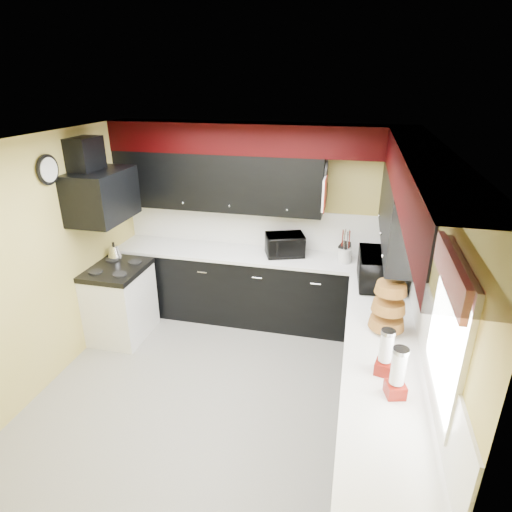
% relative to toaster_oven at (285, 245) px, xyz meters
% --- Properties ---
extents(ground, '(3.60, 3.60, 0.00)m').
position_rel_toaster_oven_xyz_m(ground, '(-0.37, -1.54, -1.07)').
color(ground, gray).
rests_on(ground, ground).
extents(wall_back, '(3.60, 0.06, 2.50)m').
position_rel_toaster_oven_xyz_m(wall_back, '(-0.37, 0.26, 0.18)').
color(wall_back, '#E0C666').
rests_on(wall_back, ground).
extents(wall_right, '(0.06, 3.60, 2.50)m').
position_rel_toaster_oven_xyz_m(wall_right, '(1.43, -1.54, 0.18)').
color(wall_right, '#E0C666').
rests_on(wall_right, ground).
extents(wall_left, '(0.06, 3.60, 2.50)m').
position_rel_toaster_oven_xyz_m(wall_left, '(-2.17, -1.54, 0.18)').
color(wall_left, '#E0C666').
rests_on(wall_left, ground).
extents(ceiling, '(3.60, 3.60, 0.06)m').
position_rel_toaster_oven_xyz_m(ceiling, '(-0.37, -1.54, 1.43)').
color(ceiling, white).
rests_on(ceiling, wall_back).
extents(cab_back, '(3.60, 0.60, 0.90)m').
position_rel_toaster_oven_xyz_m(cab_back, '(-0.37, -0.04, -0.62)').
color(cab_back, black).
rests_on(cab_back, ground).
extents(cab_right, '(0.60, 3.00, 0.90)m').
position_rel_toaster_oven_xyz_m(cab_right, '(1.13, -1.84, -0.62)').
color(cab_right, black).
rests_on(cab_right, ground).
extents(counter_back, '(3.62, 0.64, 0.04)m').
position_rel_toaster_oven_xyz_m(counter_back, '(-0.37, -0.04, -0.15)').
color(counter_back, white).
rests_on(counter_back, cab_back).
extents(counter_right, '(0.64, 3.02, 0.04)m').
position_rel_toaster_oven_xyz_m(counter_right, '(1.13, -1.84, -0.15)').
color(counter_right, white).
rests_on(counter_right, cab_right).
extents(splash_back, '(3.60, 0.02, 0.50)m').
position_rel_toaster_oven_xyz_m(splash_back, '(-0.37, 0.25, 0.12)').
color(splash_back, white).
rests_on(splash_back, counter_back).
extents(splash_right, '(0.02, 3.60, 0.50)m').
position_rel_toaster_oven_xyz_m(splash_right, '(1.42, -1.54, 0.12)').
color(splash_right, white).
rests_on(splash_right, counter_right).
extents(upper_back, '(2.60, 0.35, 0.70)m').
position_rel_toaster_oven_xyz_m(upper_back, '(-0.87, 0.09, 0.73)').
color(upper_back, black).
rests_on(upper_back, wall_back).
extents(upper_right, '(0.35, 1.80, 0.70)m').
position_rel_toaster_oven_xyz_m(upper_right, '(1.25, -0.64, 0.73)').
color(upper_right, black).
rests_on(upper_right, wall_right).
extents(soffit_back, '(3.60, 0.36, 0.35)m').
position_rel_toaster_oven_xyz_m(soffit_back, '(-0.37, 0.08, 1.25)').
color(soffit_back, black).
rests_on(soffit_back, wall_back).
extents(soffit_right, '(0.36, 3.24, 0.35)m').
position_rel_toaster_oven_xyz_m(soffit_right, '(1.25, -1.72, 1.25)').
color(soffit_right, black).
rests_on(soffit_right, wall_right).
extents(stove, '(0.60, 0.75, 0.86)m').
position_rel_toaster_oven_xyz_m(stove, '(-1.87, -0.79, -0.64)').
color(stove, white).
rests_on(stove, ground).
extents(cooktop, '(0.62, 0.77, 0.06)m').
position_rel_toaster_oven_xyz_m(cooktop, '(-1.87, -0.79, -0.18)').
color(cooktop, black).
rests_on(cooktop, stove).
extents(hood, '(0.50, 0.78, 0.55)m').
position_rel_toaster_oven_xyz_m(hood, '(-1.92, -0.79, 0.71)').
color(hood, black).
rests_on(hood, wall_left).
extents(hood_duct, '(0.24, 0.40, 0.40)m').
position_rel_toaster_oven_xyz_m(hood_duct, '(-2.05, -0.79, 1.13)').
color(hood_duct, black).
rests_on(hood_duct, wall_left).
extents(window, '(0.03, 0.86, 0.96)m').
position_rel_toaster_oven_xyz_m(window, '(1.41, -2.44, 0.48)').
color(window, white).
rests_on(window, wall_right).
extents(valance, '(0.04, 0.88, 0.20)m').
position_rel_toaster_oven_xyz_m(valance, '(1.36, -2.44, 0.88)').
color(valance, red).
rests_on(valance, wall_right).
extents(pan_top, '(0.03, 0.22, 0.40)m').
position_rel_toaster_oven_xyz_m(pan_top, '(0.45, 0.01, 0.93)').
color(pan_top, black).
rests_on(pan_top, upper_back).
extents(pan_mid, '(0.03, 0.28, 0.46)m').
position_rel_toaster_oven_xyz_m(pan_mid, '(0.45, -0.12, 0.68)').
color(pan_mid, black).
rests_on(pan_mid, upper_back).
extents(pan_low, '(0.03, 0.24, 0.42)m').
position_rel_toaster_oven_xyz_m(pan_low, '(0.45, 0.14, 0.65)').
color(pan_low, black).
rests_on(pan_low, upper_back).
extents(cut_board, '(0.03, 0.26, 0.35)m').
position_rel_toaster_oven_xyz_m(cut_board, '(0.46, -0.24, 0.73)').
color(cut_board, white).
rests_on(cut_board, upper_back).
extents(baskets, '(0.27, 0.27, 0.50)m').
position_rel_toaster_oven_xyz_m(baskets, '(1.15, -1.49, 0.11)').
color(baskets, brown).
rests_on(baskets, upper_right).
extents(clock, '(0.03, 0.30, 0.30)m').
position_rel_toaster_oven_xyz_m(clock, '(-2.14, -1.29, 1.08)').
color(clock, black).
rests_on(clock, wall_left).
extents(deco_plate, '(0.03, 0.24, 0.24)m').
position_rel_toaster_oven_xyz_m(deco_plate, '(1.40, -1.89, 1.18)').
color(deco_plate, white).
rests_on(deco_plate, wall_right).
extents(toaster_oven, '(0.56, 0.51, 0.27)m').
position_rel_toaster_oven_xyz_m(toaster_oven, '(0.00, 0.00, 0.00)').
color(toaster_oven, black).
rests_on(toaster_oven, counter_back).
extents(microwave, '(0.45, 0.64, 0.34)m').
position_rel_toaster_oven_xyz_m(microwave, '(1.11, -0.57, 0.04)').
color(microwave, black).
rests_on(microwave, counter_right).
extents(utensil_crock, '(0.19, 0.19, 0.17)m').
position_rel_toaster_oven_xyz_m(utensil_crock, '(0.73, -0.06, -0.05)').
color(utensil_crock, silver).
rests_on(utensil_crock, counter_back).
extents(knife_block, '(0.15, 0.17, 0.22)m').
position_rel_toaster_oven_xyz_m(knife_block, '(0.73, -0.00, -0.02)').
color(knife_block, black).
rests_on(knife_block, counter_back).
extents(kettle, '(0.20, 0.20, 0.16)m').
position_rel_toaster_oven_xyz_m(kettle, '(-2.04, -0.52, -0.07)').
color(kettle, '#BCBBC0').
rests_on(kettle, cooktop).
extents(dispenser_a, '(0.15, 0.15, 0.33)m').
position_rel_toaster_oven_xyz_m(dispenser_a, '(1.11, -2.10, 0.03)').
color(dispenser_a, maroon).
rests_on(dispenser_a, counter_right).
extents(dispenser_b, '(0.16, 0.16, 0.35)m').
position_rel_toaster_oven_xyz_m(dispenser_b, '(1.17, -2.33, 0.04)').
color(dispenser_b, maroon).
rests_on(dispenser_b, counter_right).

